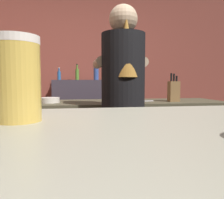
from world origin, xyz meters
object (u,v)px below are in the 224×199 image
knife_block (174,91)px  mixing_bowl (50,100)px  bottle_vinegar (59,75)px  bartender (123,99)px  bottle_soy (96,73)px  chefs_knife (142,101)px  pint_glass_near (18,79)px  bottle_olive_oil (77,74)px

knife_block → mixing_bowl: (-1.19, 0.06, -0.08)m
bottle_vinegar → bartender: bearing=-69.6°
bottle_soy → chefs_knife: bearing=-72.2°
mixing_bowl → pint_glass_near: 1.70m
chefs_knife → bottle_vinegar: bearing=111.6°
bottle_soy → pint_glass_near: bearing=-97.6°
bartender → mixing_bowl: 0.74m
knife_block → mixing_bowl: knife_block is taller
bartender → bottle_soy: size_ratio=6.56×
mixing_bowl → pint_glass_near: (0.15, -1.68, 0.18)m
bartender → bottle_soy: bearing=1.9°
bottle_olive_oil → knife_block: bearing=-54.6°
bartender → chefs_knife: bartender is taller
chefs_knife → bottle_olive_oil: bearing=102.8°
knife_block → chefs_knife: bearing=171.0°
knife_block → chefs_knife: 0.33m
knife_block → bottle_vinegar: 1.81m
bartender → bottle_olive_oil: size_ratio=7.22×
mixing_bowl → chefs_knife: 0.89m
mixing_bowl → bartender: bearing=-34.2°
pint_glass_near → bottle_soy: 2.83m
bottle_soy → bottle_vinegar: bearing=165.0°
chefs_knife → bottle_olive_oil: (-0.64, 1.28, 0.31)m
bartender → mixing_bowl: bearing=54.5°
chefs_knife → bottle_olive_oil: bottle_olive_oil is taller
mixing_bowl → pint_glass_near: bearing=-84.9°
bottle_soy → bottle_olive_oil: bottle_soy is taller
bartender → pint_glass_near: bartender is taller
chefs_knife → pint_glass_near: 1.84m
bartender → bottle_olive_oil: bearing=10.8°
pint_glass_near → bottle_olive_oil: size_ratio=0.64×
bartender → chefs_knife: size_ratio=7.17×
mixing_bowl → bottle_vinegar: size_ratio=0.96×
chefs_knife → bottle_vinegar: (-0.91, 1.28, 0.29)m
knife_block → bottle_olive_oil: (-0.94, 1.33, 0.21)m
knife_block → chefs_knife: (-0.30, 0.05, -0.10)m
mixing_bowl → chefs_knife: mixing_bowl is taller
chefs_knife → bottle_soy: bearing=94.0°
chefs_knife → bottle_soy: size_ratio=0.92×
mixing_bowl → bottle_olive_oil: (0.25, 1.27, 0.29)m
bartender → bottle_vinegar: (-0.63, 1.68, 0.23)m
mixing_bowl → bottle_olive_oil: size_ratio=0.74×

